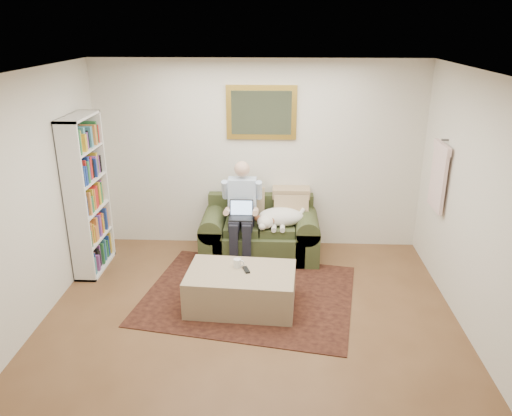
# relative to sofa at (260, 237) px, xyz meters

# --- Properties ---
(room_shell) EXTENTS (4.51, 5.00, 2.61)m
(room_shell) POSITION_rel_sofa_xyz_m (-0.05, -1.71, 1.03)
(room_shell) COLOR brown
(room_shell) RESTS_ON ground
(rug) EXTENTS (2.68, 2.30, 0.01)m
(rug) POSITION_rel_sofa_xyz_m (-0.09, -1.08, -0.27)
(rug) COLOR black
(rug) RESTS_ON room_shell
(sofa) EXTENTS (1.58, 0.80, 0.95)m
(sofa) POSITION_rel_sofa_xyz_m (0.00, 0.00, 0.00)
(sofa) COLOR #3F4726
(sofa) RESTS_ON room_shell
(seated_man) EXTENTS (0.52, 0.74, 1.33)m
(seated_man) POSITION_rel_sofa_xyz_m (-0.24, -0.15, 0.39)
(seated_man) COLOR #8CACD8
(seated_man) RESTS_ON sofa
(laptop) EXTENTS (0.31, 0.24, 0.22)m
(laptop) POSITION_rel_sofa_xyz_m (-0.24, -0.21, 0.43)
(laptop) COLOR black
(laptop) RESTS_ON seated_man
(sleeping_dog) EXTENTS (0.65, 0.41, 0.24)m
(sleeping_dog) POSITION_rel_sofa_xyz_m (0.28, -0.08, 0.33)
(sleeping_dog) COLOR white
(sleeping_dog) RESTS_ON sofa
(ottoman) EXTENTS (1.24, 0.84, 0.43)m
(ottoman) POSITION_rel_sofa_xyz_m (-0.16, -1.32, -0.06)
(ottoman) COLOR tan
(ottoman) RESTS_ON room_shell
(coffee_mug) EXTENTS (0.08, 0.08, 0.10)m
(coffee_mug) POSITION_rel_sofa_xyz_m (-0.21, -1.22, 0.21)
(coffee_mug) COLOR white
(coffee_mug) RESTS_ON ottoman
(tv_remote) EXTENTS (0.10, 0.16, 0.02)m
(tv_remote) POSITION_rel_sofa_xyz_m (-0.10, -1.30, 0.17)
(tv_remote) COLOR black
(tv_remote) RESTS_ON ottoman
(bookshelf) EXTENTS (0.28, 0.80, 2.00)m
(bookshelf) POSITION_rel_sofa_xyz_m (-2.15, -0.46, 0.73)
(bookshelf) COLOR white
(bookshelf) RESTS_ON room_shell
(wall_mirror) EXTENTS (0.94, 0.04, 0.72)m
(wall_mirror) POSITION_rel_sofa_xyz_m (0.00, 0.41, 1.63)
(wall_mirror) COLOR gold
(wall_mirror) RESTS_ON room_shell
(hanging_shirt) EXTENTS (0.06, 0.52, 0.90)m
(hanging_shirt) POSITION_rel_sofa_xyz_m (2.14, -0.46, 1.08)
(hanging_shirt) COLOR #FDD3D1
(hanging_shirt) RESTS_ON room_shell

